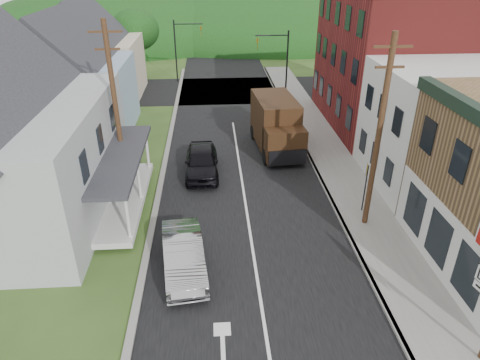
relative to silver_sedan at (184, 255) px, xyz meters
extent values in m
plane|color=#2D4719|center=(2.95, -0.71, -0.75)|extent=(120.00, 120.00, 0.00)
cube|color=black|center=(2.95, 9.29, -0.75)|extent=(9.00, 90.00, 0.02)
cube|color=black|center=(2.95, 26.29, -0.75)|extent=(60.00, 9.00, 0.02)
cube|color=slate|center=(8.85, 7.29, -0.68)|extent=(2.80, 55.00, 0.15)
cube|color=slate|center=(7.50, 7.29, -0.68)|extent=(0.20, 55.00, 0.15)
cube|color=slate|center=(-1.70, 7.29, -0.69)|extent=(0.30, 55.00, 0.12)
cube|color=silver|center=(14.25, 6.79, 2.50)|extent=(8.00, 7.00, 6.50)
cube|color=maroon|center=(14.25, 16.29, 4.25)|extent=(8.00, 12.00, 10.00)
cube|color=#95B2CC|center=(-8.05, 16.29, 1.75)|extent=(7.00, 8.00, 5.00)
cube|color=beige|center=(-8.55, 25.29, 1.75)|extent=(7.00, 8.00, 5.00)
cylinder|color=#472D19|center=(8.55, 2.79, 3.75)|extent=(0.26, 0.26, 9.00)
cube|color=#472D19|center=(8.55, 2.79, 7.65)|extent=(1.60, 0.10, 0.10)
cube|color=#472D19|center=(8.55, 2.79, 6.85)|extent=(1.20, 0.10, 0.10)
cylinder|color=#472D19|center=(-3.55, 7.29, 3.75)|extent=(0.26, 0.26, 9.00)
cube|color=#472D19|center=(-3.55, 7.29, 7.65)|extent=(1.60, 0.10, 0.10)
cube|color=#472D19|center=(-3.55, 7.29, 6.85)|extent=(1.20, 0.10, 0.10)
cylinder|color=black|center=(7.95, 22.79, 2.25)|extent=(0.14, 0.14, 6.00)
cylinder|color=black|center=(6.55, 22.79, 4.85)|extent=(2.80, 0.10, 0.10)
imported|color=olive|center=(5.35, 22.79, 4.15)|extent=(0.16, 0.20, 1.00)
cylinder|color=black|center=(-2.05, 29.79, 2.25)|extent=(0.14, 0.14, 6.00)
cylinder|color=black|center=(-0.65, 29.79, 4.85)|extent=(2.80, 0.10, 0.10)
imported|color=olive|center=(0.55, 29.79, 4.15)|extent=(0.16, 0.20, 1.00)
cylinder|color=#382616|center=(-6.05, 31.29, 1.21)|extent=(0.36, 0.36, 3.92)
ellipsoid|color=black|center=(-6.05, 31.29, 4.15)|extent=(4.80, 4.80, 4.08)
ellipsoid|color=black|center=(2.95, 54.29, -0.75)|extent=(90.00, 30.00, 16.00)
imported|color=#A09FA3|center=(0.00, 0.00, 0.00)|extent=(2.14, 4.73, 1.51)
imported|color=black|center=(0.65, 8.74, 0.05)|extent=(1.96, 4.76, 1.62)
cube|color=black|center=(5.49, 12.60, 1.10)|extent=(2.82, 4.85, 3.07)
cube|color=black|center=(5.72, 9.86, 0.57)|extent=(2.57, 1.89, 2.01)
cube|color=black|center=(5.70, 10.07, 1.42)|extent=(2.32, 1.45, 0.05)
cube|color=black|center=(5.79, 8.96, 0.04)|extent=(2.34, 0.35, 0.95)
cylinder|color=black|center=(4.60, 9.87, -0.28)|extent=(0.38, 0.98, 0.95)
cylinder|color=black|center=(6.82, 10.06, -0.28)|extent=(0.38, 0.98, 0.95)
cylinder|color=black|center=(4.24, 14.09, -0.28)|extent=(0.38, 0.98, 0.95)
cylinder|color=black|center=(6.46, 14.28, -0.28)|extent=(0.38, 0.98, 0.95)
cube|color=white|center=(9.44, -4.52, 1.75)|extent=(0.14, 0.53, 0.27)
cylinder|color=black|center=(8.75, 3.85, 0.65)|extent=(0.08, 0.08, 2.52)
cube|color=black|center=(8.69, 3.85, 1.70)|extent=(0.31, 0.68, 0.74)
cube|color=yellow|center=(8.70, 3.85, 1.70)|extent=(0.29, 0.62, 0.67)
camera|label=1|loc=(1.33, -14.07, 10.90)|focal=32.00mm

